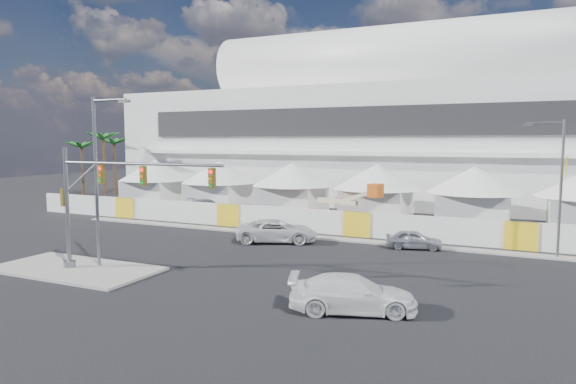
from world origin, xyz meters
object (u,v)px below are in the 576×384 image
at_px(traffic_mast, 98,201).
at_px(streetlight_curb, 558,179).
at_px(lot_car_c, 207,207).
at_px(streetlight_median, 99,170).
at_px(sedan_silver, 414,239).
at_px(pickup_near, 353,294).
at_px(pickup_curb, 277,231).
at_px(boom_lift, 333,213).

bearing_deg(traffic_mast, streetlight_curb, 32.85).
height_order(lot_car_c, streetlight_median, streetlight_median).
bearing_deg(streetlight_median, sedan_silver, 40.21).
relative_size(pickup_near, traffic_mast, 0.51).
relative_size(sedan_silver, lot_car_c, 0.75).
height_order(streetlight_median, streetlight_curb, streetlight_median).
height_order(pickup_curb, boom_lift, boom_lift).
distance_m(pickup_curb, pickup_near, 16.37).
distance_m(lot_car_c, traffic_mast, 24.70).
bearing_deg(sedan_silver, streetlight_median, 117.14).
bearing_deg(streetlight_median, traffic_mast, -50.33).
bearing_deg(pickup_curb, boom_lift, -30.15).
height_order(pickup_near, streetlight_curb, streetlight_curb).
xyz_separation_m(sedan_silver, lot_car_c, (-23.18, 8.46, 0.09)).
xyz_separation_m(pickup_curb, traffic_mast, (-5.13, -12.71, 3.39)).
distance_m(pickup_near, streetlight_curb, 18.47).
distance_m(sedan_silver, lot_car_c, 24.67).
height_order(pickup_curb, streetlight_curb, streetlight_curb).
bearing_deg(lot_car_c, pickup_near, -110.20).
xyz_separation_m(traffic_mast, streetlight_median, (-0.92, 1.11, 1.72)).
height_order(traffic_mast, boom_lift, traffic_mast).
bearing_deg(pickup_near, sedan_silver, -18.67).
relative_size(pickup_curb, streetlight_curb, 0.68).
distance_m(sedan_silver, streetlight_curb, 10.08).
bearing_deg(pickup_near, pickup_curb, 18.74).
relative_size(sedan_silver, boom_lift, 0.48).
distance_m(lot_car_c, boom_lift, 14.53).
bearing_deg(boom_lift, traffic_mast, -87.64).
distance_m(sedan_silver, traffic_mast, 21.28).
bearing_deg(traffic_mast, sedan_silver, 44.14).
bearing_deg(lot_car_c, traffic_mast, -135.98).
height_order(streetlight_curb, boom_lift, streetlight_curb).
height_order(pickup_curb, lot_car_c, pickup_curb).
xyz_separation_m(pickup_curb, lot_car_c, (-13.26, 10.36, -0.09)).
distance_m(pickup_near, traffic_mast, 15.63).
relative_size(traffic_mast, streetlight_median, 1.11).
relative_size(pickup_curb, streetlight_median, 0.61).
bearing_deg(pickup_near, traffic_mast, 69.96).
xyz_separation_m(sedan_silver, boom_lift, (-8.70, 7.24, 0.42)).
xyz_separation_m(pickup_near, lot_car_c, (-23.37, 23.23, -0.07)).
xyz_separation_m(lot_car_c, streetlight_median, (7.20, -21.96, 5.19)).
height_order(pickup_near, traffic_mast, traffic_mast).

